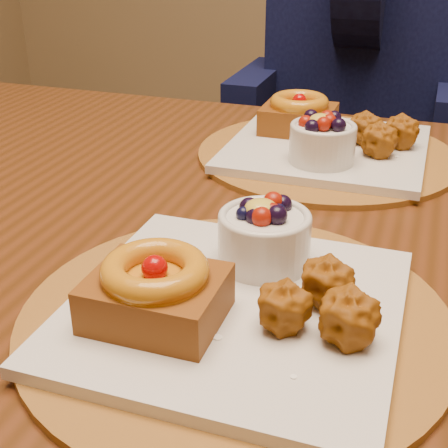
{
  "coord_description": "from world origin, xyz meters",
  "views": [
    {
      "loc": [
        0.19,
        -0.74,
        1.08
      ],
      "look_at": [
        0.02,
        -0.26,
        0.82
      ],
      "focal_mm": 50.0,
      "sensor_mm": 36.0,
      "label": 1
    }
  ],
  "objects": [
    {
      "name": "place_setting_far",
      "position": [
        0.05,
        0.13,
        0.78
      ],
      "size": [
        0.38,
        0.38,
        0.09
      ],
      "color": "brown",
      "rests_on": "dining_table"
    },
    {
      "name": "dining_table",
      "position": [
        0.05,
        -0.09,
        0.68
      ],
      "size": [
        1.6,
        0.9,
        0.76
      ],
      "color": "#3D1F0B",
      "rests_on": "ground"
    },
    {
      "name": "place_setting_near",
      "position": [
        0.05,
        -0.3,
        0.78
      ],
      "size": [
        0.38,
        0.38,
        0.09
      ],
      "color": "brown",
      "rests_on": "dining_table"
    },
    {
      "name": "chair_far",
      "position": [
        0.04,
        0.8,
        0.49
      ],
      "size": [
        0.55,
        0.55,
        0.89
      ],
      "rotation": [
        0.0,
        0.0,
        0.36
      ],
      "color": "black",
      "rests_on": "ground"
    },
    {
      "name": "diner",
      "position": [
        0.02,
        0.69,
        0.85
      ],
      "size": [
        0.49,
        0.48,
        0.8
      ],
      "rotation": [
        0.0,
        0.0,
        0.09
      ],
      "color": "black",
      "rests_on": "ground"
    }
  ]
}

